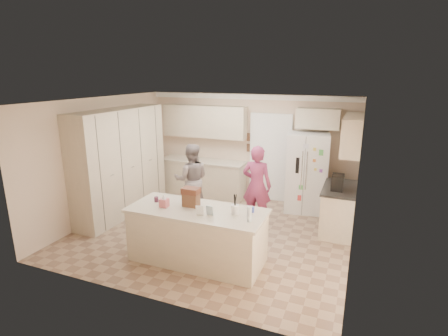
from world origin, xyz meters
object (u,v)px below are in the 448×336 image
at_px(coffee_maker, 338,182).
at_px(tissue_box, 164,203).
at_px(refrigerator, 306,173).
at_px(island_base, 197,236).
at_px(dollhouse_body, 191,200).
at_px(teen_boy, 191,180).
at_px(teen_girl, 257,186).
at_px(utensil_crock, 235,210).

relative_size(coffee_maker, tissue_box, 2.14).
bearing_deg(coffee_maker, refrigerator, 125.24).
bearing_deg(coffee_maker, island_base, -137.17).
height_order(dollhouse_body, teen_boy, teen_boy).
xyz_separation_m(dollhouse_body, teen_boy, (-0.87, 1.70, -0.23)).
height_order(island_base, tissue_box, tissue_box).
bearing_deg(teen_boy, dollhouse_body, 92.11).
height_order(coffee_maker, dollhouse_body, coffee_maker).
distance_m(dollhouse_body, teen_boy, 1.93).
bearing_deg(teen_girl, coffee_maker, -176.78).
bearing_deg(teen_girl, island_base, 75.35).
bearing_deg(refrigerator, dollhouse_body, -125.19).
bearing_deg(utensil_crock, teen_boy, 133.59).
distance_m(island_base, dollhouse_body, 0.62).
xyz_separation_m(island_base, utensil_crock, (0.65, 0.05, 0.56)).
relative_size(refrigerator, teen_boy, 1.12).
relative_size(island_base, dollhouse_body, 8.46).
bearing_deg(teen_boy, coffee_maker, 156.86).
xyz_separation_m(coffee_maker, dollhouse_body, (-2.20, -1.80, -0.03)).
bearing_deg(tissue_box, dollhouse_body, 26.57).
xyz_separation_m(refrigerator, teen_boy, (-2.33, -1.15, -0.10)).
bearing_deg(tissue_box, teen_boy, 103.86).
xyz_separation_m(dollhouse_body, teen_girl, (0.63, 1.72, -0.19)).
relative_size(island_base, tissue_box, 15.71).
distance_m(coffee_maker, tissue_box, 3.28).
bearing_deg(teen_boy, refrigerator, -178.66).
bearing_deg(dollhouse_body, utensil_crock, -3.58).
bearing_deg(teen_girl, utensil_crock, 95.66).
bearing_deg(dollhouse_body, island_base, -33.69).
height_order(teen_boy, teen_girl, teen_girl).
height_order(island_base, teen_girl, teen_girl).
distance_m(island_base, teen_boy, 2.10).
relative_size(coffee_maker, utensil_crock, 2.00).
xyz_separation_m(island_base, teen_boy, (-1.02, 1.80, 0.36)).
xyz_separation_m(utensil_crock, teen_boy, (-1.67, 1.75, -0.20)).
xyz_separation_m(utensil_crock, teen_girl, (-0.17, 1.77, -0.16)).
bearing_deg(teen_boy, teen_girl, 155.51).
distance_m(utensil_crock, dollhouse_body, 0.80).
height_order(coffee_maker, tissue_box, coffee_maker).
bearing_deg(teen_girl, dollhouse_body, 69.99).
bearing_deg(island_base, refrigerator, 66.13).
height_order(tissue_box, teen_girl, teen_girl).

